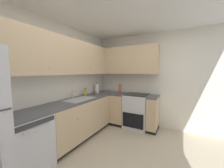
{
  "coord_description": "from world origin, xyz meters",
  "views": [
    {
      "loc": [
        -1.75,
        -0.71,
        1.53
      ],
      "look_at": [
        1.0,
        0.78,
        1.23
      ],
      "focal_mm": 20.61,
      "sensor_mm": 36.0,
      "label": 1
    }
  ],
  "objects_px": {
    "dishwasher": "(26,144)",
    "oil_bottle": "(120,89)",
    "soap_bottle": "(85,92)",
    "paper_towel_roll": "(97,88)",
    "oven_range": "(137,111)"
  },
  "relations": [
    {
      "from": "dishwasher",
      "to": "oven_range",
      "type": "xyz_separation_m",
      "value": [
        2.35,
        -0.99,
        0.02
      ]
    },
    {
      "from": "dishwasher",
      "to": "soap_bottle",
      "type": "bearing_deg",
      "value": 6.44
    },
    {
      "from": "dishwasher",
      "to": "oil_bottle",
      "type": "xyz_separation_m",
      "value": [
        2.33,
        -0.48,
        0.59
      ]
    },
    {
      "from": "oven_range",
      "to": "oil_bottle",
      "type": "distance_m",
      "value": 0.76
    },
    {
      "from": "dishwasher",
      "to": "paper_towel_roll",
      "type": "distance_m",
      "value": 2.19
    },
    {
      "from": "dishwasher",
      "to": "paper_towel_roll",
      "type": "xyz_separation_m",
      "value": [
        2.1,
        0.16,
        0.6
      ]
    },
    {
      "from": "dishwasher",
      "to": "oil_bottle",
      "type": "distance_m",
      "value": 2.45
    },
    {
      "from": "paper_towel_roll",
      "to": "oil_bottle",
      "type": "height_order",
      "value": "paper_towel_roll"
    },
    {
      "from": "paper_towel_roll",
      "to": "oil_bottle",
      "type": "distance_m",
      "value": 0.68
    },
    {
      "from": "paper_towel_roll",
      "to": "dishwasher",
      "type": "bearing_deg",
      "value": -175.64
    },
    {
      "from": "oven_range",
      "to": "paper_towel_roll",
      "type": "distance_m",
      "value": 1.31
    },
    {
      "from": "paper_towel_roll",
      "to": "soap_bottle",
      "type": "bearing_deg",
      "value": 177.73
    },
    {
      "from": "soap_bottle",
      "to": "paper_towel_roll",
      "type": "bearing_deg",
      "value": -2.27
    },
    {
      "from": "oven_range",
      "to": "oil_bottle",
      "type": "relative_size",
      "value": 4.0
    },
    {
      "from": "soap_bottle",
      "to": "oil_bottle",
      "type": "bearing_deg",
      "value": -42.29
    }
  ]
}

